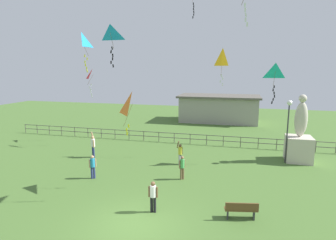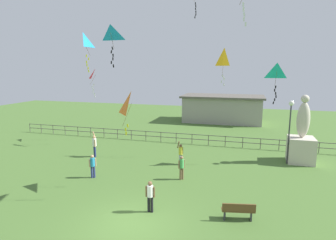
% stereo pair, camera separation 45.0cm
% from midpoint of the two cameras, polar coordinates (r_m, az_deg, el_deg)
% --- Properties ---
extents(ground_plane, '(80.00, 80.00, 0.00)m').
position_cam_midpoint_polar(ground_plane, '(13.42, -7.93, -20.32)').
color(ground_plane, '#476B2D').
extents(statue_monument, '(1.81, 1.81, 5.01)m').
position_cam_midpoint_polar(statue_monument, '(22.85, 24.69, -4.01)').
color(statue_monument, beige).
rests_on(statue_monument, ground_plane).
extents(lamppost, '(0.36, 0.36, 4.63)m').
position_cam_midpoint_polar(lamppost, '(21.76, 22.83, 0.38)').
color(lamppost, '#38383D').
rests_on(lamppost, ground_plane).
extents(park_bench, '(1.55, 0.70, 0.85)m').
position_cam_midpoint_polar(park_bench, '(13.82, 13.79, -17.36)').
color(park_bench, brown).
rests_on(park_bench, ground_plane).
extents(person_0, '(0.47, 0.29, 1.57)m').
position_cam_midpoint_polar(person_0, '(13.86, -4.03, -14.97)').
color(person_0, black).
rests_on(person_0, ground_plane).
extents(person_1, '(0.36, 0.34, 1.52)m').
position_cam_midpoint_polar(person_1, '(17.61, 2.18, -9.38)').
color(person_1, brown).
rests_on(person_1, ground_plane).
extents(person_2, '(0.37, 0.33, 1.51)m').
position_cam_midpoint_polar(person_2, '(18.42, -15.82, -8.89)').
color(person_2, navy).
rests_on(person_2, ground_plane).
extents(person_3, '(0.40, 0.43, 1.79)m').
position_cam_midpoint_polar(person_3, '(20.18, 1.87, -6.69)').
color(person_3, '#99999E').
rests_on(person_3, ground_plane).
extents(person_4, '(0.43, 0.51, 2.01)m').
position_cam_midpoint_polar(person_4, '(22.61, -15.63, -4.90)').
color(person_4, navy).
rests_on(person_4, ground_plane).
extents(kite_0, '(1.10, 0.85, 2.80)m').
position_cam_midpoint_polar(kite_0, '(20.59, 20.46, 9.00)').
color(kite_0, '#19B2B2').
extents(kite_1, '(0.81, 1.00, 2.76)m').
position_cam_midpoint_polar(kite_1, '(21.89, 10.51, 12.16)').
color(kite_1, yellow).
extents(kite_2, '(0.85, 1.01, 2.84)m').
position_cam_midpoint_polar(kite_2, '(21.94, -17.78, 14.94)').
color(kite_2, '#198CD1').
extents(kite_3, '(1.12, 1.18, 2.44)m').
position_cam_midpoint_polar(kite_3, '(15.81, -8.11, 3.18)').
color(kite_3, orange).
extents(kite_6, '(1.00, 1.03, 2.67)m').
position_cam_midpoint_polar(kite_6, '(27.39, -15.55, 8.73)').
color(kite_6, red).
extents(kite_7, '(1.19, 0.65, 2.61)m').
position_cam_midpoint_polar(kite_7, '(18.42, -12.43, 16.78)').
color(kite_7, '#198CD1').
extents(waterfront_railing, '(36.02, 0.06, 0.95)m').
position_cam_midpoint_polar(waterfront_railing, '(25.87, 2.97, -3.47)').
color(waterfront_railing, '#4C4742').
rests_on(waterfront_railing, ground_plane).
extents(pavilion_building, '(10.33, 5.38, 3.43)m').
position_cam_midpoint_polar(pavilion_building, '(37.08, 9.98, 2.37)').
color(pavilion_building, gray).
rests_on(pavilion_building, ground_plane).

